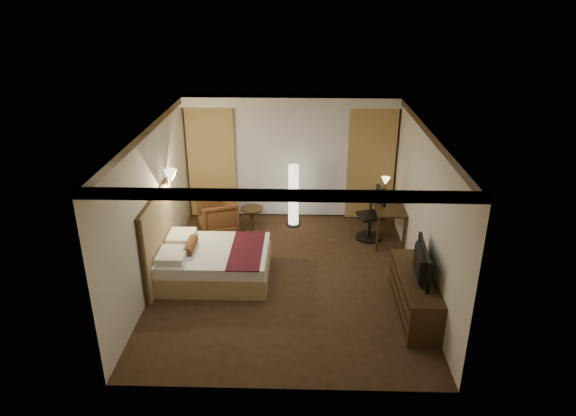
{
  "coord_description": "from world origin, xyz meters",
  "views": [
    {
      "loc": [
        0.24,
        -7.82,
        4.7
      ],
      "look_at": [
        0.0,
        0.4,
        1.15
      ],
      "focal_mm": 32.0,
      "sensor_mm": 36.0,
      "label": 1
    }
  ],
  "objects_px": {
    "armchair": "(217,214)",
    "side_table": "(252,219)",
    "desk": "(386,221)",
    "office_chair": "(370,214)",
    "bed": "(215,263)",
    "dresser": "(415,295)",
    "television": "(417,259)",
    "floor_lamp": "(294,196)"
  },
  "relations": [
    {
      "from": "bed",
      "to": "television",
      "type": "distance_m",
      "value": 3.45
    },
    {
      "from": "side_table",
      "to": "television",
      "type": "xyz_separation_m",
      "value": [
        2.76,
        -2.88,
        0.7
      ]
    },
    {
      "from": "armchair",
      "to": "side_table",
      "type": "bearing_deg",
      "value": 69.55
    },
    {
      "from": "bed",
      "to": "television",
      "type": "relative_size",
      "value": 1.86
    },
    {
      "from": "dresser",
      "to": "television",
      "type": "bearing_deg",
      "value": 180.0
    },
    {
      "from": "armchair",
      "to": "side_table",
      "type": "xyz_separation_m",
      "value": [
        0.72,
        -0.0,
        -0.12
      ]
    },
    {
      "from": "side_table",
      "to": "floor_lamp",
      "type": "xyz_separation_m",
      "value": [
        0.85,
        0.3,
        0.42
      ]
    },
    {
      "from": "dresser",
      "to": "armchair",
      "type": "bearing_deg",
      "value": 140.58
    },
    {
      "from": "desk",
      "to": "floor_lamp",
      "type": "bearing_deg",
      "value": 163.85
    },
    {
      "from": "floor_lamp",
      "to": "dresser",
      "type": "height_order",
      "value": "floor_lamp"
    },
    {
      "from": "floor_lamp",
      "to": "television",
      "type": "xyz_separation_m",
      "value": [
        1.91,
        -3.19,
        0.28
      ]
    },
    {
      "from": "bed",
      "to": "floor_lamp",
      "type": "xyz_separation_m",
      "value": [
        1.32,
        2.19,
        0.41
      ]
    },
    {
      "from": "armchair",
      "to": "dresser",
      "type": "height_order",
      "value": "armchair"
    },
    {
      "from": "office_chair",
      "to": "dresser",
      "type": "height_order",
      "value": "office_chair"
    },
    {
      "from": "armchair",
      "to": "floor_lamp",
      "type": "distance_m",
      "value": 1.63
    },
    {
      "from": "desk",
      "to": "bed",
      "type": "bearing_deg",
      "value": -152.86
    },
    {
      "from": "bed",
      "to": "armchair",
      "type": "distance_m",
      "value": 1.91
    },
    {
      "from": "bed",
      "to": "dresser",
      "type": "xyz_separation_m",
      "value": [
        3.26,
        -1.0,
        0.06
      ]
    },
    {
      "from": "armchair",
      "to": "desk",
      "type": "bearing_deg",
      "value": 65.67
    },
    {
      "from": "desk",
      "to": "television",
      "type": "bearing_deg",
      "value": -89.57
    },
    {
      "from": "floor_lamp",
      "to": "office_chair",
      "type": "height_order",
      "value": "floor_lamp"
    },
    {
      "from": "bed",
      "to": "office_chair",
      "type": "relative_size",
      "value": 1.71
    },
    {
      "from": "floor_lamp",
      "to": "bed",
      "type": "bearing_deg",
      "value": -121.11
    },
    {
      "from": "side_table",
      "to": "television",
      "type": "distance_m",
      "value": 4.05
    },
    {
      "from": "office_chair",
      "to": "television",
      "type": "xyz_separation_m",
      "value": [
        0.36,
        -2.59,
        0.42
      ]
    },
    {
      "from": "desk",
      "to": "office_chair",
      "type": "height_order",
      "value": "office_chair"
    },
    {
      "from": "side_table",
      "to": "office_chair",
      "type": "height_order",
      "value": "office_chair"
    },
    {
      "from": "office_chair",
      "to": "dresser",
      "type": "xyz_separation_m",
      "value": [
        0.39,
        -2.59,
        -0.21
      ]
    },
    {
      "from": "bed",
      "to": "dresser",
      "type": "distance_m",
      "value": 3.41
    },
    {
      "from": "bed",
      "to": "office_chair",
      "type": "distance_m",
      "value": 3.29
    },
    {
      "from": "office_chair",
      "to": "side_table",
      "type": "bearing_deg",
      "value": 156.57
    },
    {
      "from": "side_table",
      "to": "desk",
      "type": "xyz_separation_m",
      "value": [
        2.74,
        -0.24,
        0.12
      ]
    },
    {
      "from": "floor_lamp",
      "to": "desk",
      "type": "bearing_deg",
      "value": -16.15
    },
    {
      "from": "desk",
      "to": "office_chair",
      "type": "xyz_separation_m",
      "value": [
        -0.34,
        -0.05,
        0.17
      ]
    },
    {
      "from": "side_table",
      "to": "desk",
      "type": "bearing_deg",
      "value": -5.09
    },
    {
      "from": "floor_lamp",
      "to": "dresser",
      "type": "relative_size",
      "value": 0.79
    },
    {
      "from": "armchair",
      "to": "dresser",
      "type": "distance_m",
      "value": 4.54
    },
    {
      "from": "desk",
      "to": "office_chair",
      "type": "bearing_deg",
      "value": -171.67
    },
    {
      "from": "side_table",
      "to": "desk",
      "type": "height_order",
      "value": "desk"
    },
    {
      "from": "dresser",
      "to": "television",
      "type": "relative_size",
      "value": 1.72
    },
    {
      "from": "office_chair",
      "to": "floor_lamp",
      "type": "bearing_deg",
      "value": 142.46
    },
    {
      "from": "television",
      "to": "office_chair",
      "type": "bearing_deg",
      "value": 11.6
    }
  ]
}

